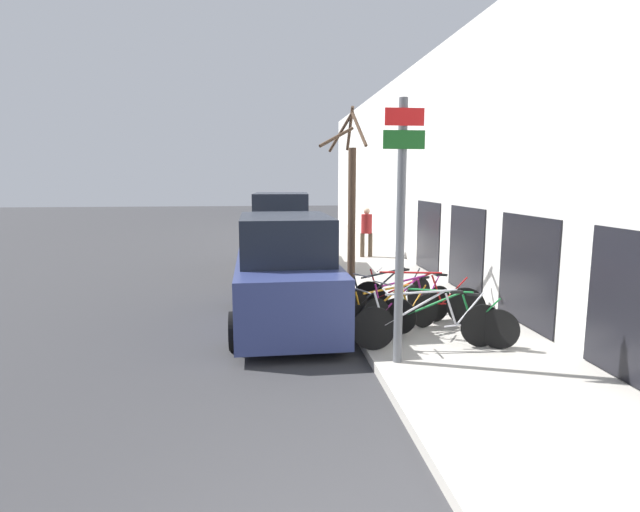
{
  "coord_description": "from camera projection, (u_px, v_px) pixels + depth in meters",
  "views": [
    {
      "loc": [
        -0.59,
        -2.72,
        2.87
      ],
      "look_at": [
        0.54,
        7.48,
        1.28
      ],
      "focal_mm": 28.0,
      "sensor_mm": 36.0,
      "label": 1
    }
  ],
  "objects": [
    {
      "name": "bicycle_5",
      "position": [
        388.0,
        297.0,
        9.89
      ],
      "size": [
        2.16,
        1.38,
        0.94
      ],
      "rotation": [
        0.0,
        0.0,
        2.13
      ],
      "color": "black",
      "rests_on": "sidewalk_curb"
    },
    {
      "name": "sidewalk_curb",
      "position": [
        358.0,
        261.0,
        17.2
      ],
      "size": [
        3.2,
        32.0,
        0.15
      ],
      "color": "#ADA89E",
      "rests_on": "ground"
    },
    {
      "name": "pedestrian_near",
      "position": [
        367.0,
        229.0,
        17.43
      ],
      "size": [
        0.45,
        0.38,
        1.72
      ],
      "rotation": [
        0.0,
        0.0,
        0.16
      ],
      "color": "#4C3D2D",
      "rests_on": "sidewalk_curb"
    },
    {
      "name": "bicycle_0",
      "position": [
        428.0,
        324.0,
        8.02
      ],
      "size": [
        2.5,
        0.44,
        0.98
      ],
      "rotation": [
        0.0,
        0.0,
        1.55
      ],
      "color": "black",
      "rests_on": "sidewalk_curb"
    },
    {
      "name": "bicycle_1",
      "position": [
        446.0,
        319.0,
        8.39
      ],
      "size": [
        1.97,
        1.32,
        0.9
      ],
      "rotation": [
        0.0,
        0.0,
        0.99
      ],
      "color": "black",
      "rests_on": "sidewalk_curb"
    },
    {
      "name": "signpost",
      "position": [
        401.0,
        226.0,
        7.18
      ],
      "size": [
        0.6,
        0.15,
        3.84
      ],
      "color": "#595B60",
      "rests_on": "sidewalk_curb"
    },
    {
      "name": "bicycle_2",
      "position": [
        392.0,
        313.0,
        8.79
      ],
      "size": [
        2.0,
        0.9,
        0.86
      ],
      "rotation": [
        0.0,
        0.0,
        1.98
      ],
      "color": "black",
      "rests_on": "sidewalk_curb"
    },
    {
      "name": "bicycle_3",
      "position": [
        408.0,
        307.0,
        9.07
      ],
      "size": [
        2.04,
        1.23,
        0.96
      ],
      "rotation": [
        0.0,
        0.0,
        2.1
      ],
      "color": "black",
      "rests_on": "sidewalk_curb"
    },
    {
      "name": "parked_car_1",
      "position": [
        282.0,
        236.0,
        15.66
      ],
      "size": [
        2.22,
        4.48,
        2.44
      ],
      "rotation": [
        0.0,
        0.0,
        -0.06
      ],
      "color": "gray",
      "rests_on": "ground"
    },
    {
      "name": "street_tree",
      "position": [
        351.0,
        208.0,
        11.25
      ],
      "size": [
        1.01,
        2.09,
        4.3
      ],
      "color": "#4C3828",
      "rests_on": "sidewalk_curb"
    },
    {
      "name": "bicycle_4",
      "position": [
        417.0,
        300.0,
        9.6
      ],
      "size": [
        2.33,
        1.09,
        0.99
      ],
      "rotation": [
        0.0,
        0.0,
        1.14
      ],
      "color": "black",
      "rests_on": "sidewalk_curb"
    },
    {
      "name": "building_facade",
      "position": [
        411.0,
        168.0,
        16.83
      ],
      "size": [
        0.23,
        32.0,
        6.5
      ],
      "color": "silver",
      "rests_on": "ground"
    },
    {
      "name": "parked_car_0",
      "position": [
        285.0,
        275.0,
        9.82
      ],
      "size": [
        2.16,
        4.73,
        2.18
      ],
      "rotation": [
        0.0,
        0.0,
        0.02
      ],
      "color": "navy",
      "rests_on": "ground"
    },
    {
      "name": "ground_plane",
      "position": [
        287.0,
        281.0,
        14.18
      ],
      "size": [
        80.0,
        80.0,
        0.0
      ],
      "primitive_type": "plane",
      "color": "#333335"
    }
  ]
}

